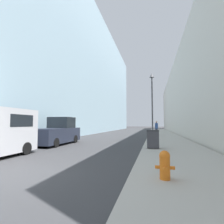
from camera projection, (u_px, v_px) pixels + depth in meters
sidewalk_right at (164, 136)px, 21.20m from camera, size 3.91×60.00×0.12m
building_left_glass at (72, 75)px, 33.51m from camera, size 12.00×60.00×21.95m
building_right_stone at (214, 97)px, 27.48m from camera, size 12.00×60.00×11.50m
fire_hydrant at (165, 164)px, 4.66m from camera, size 0.51×0.40×0.76m
trash_bin at (153, 139)px, 10.64m from camera, size 0.72×0.72×1.10m
lamppost at (152, 98)px, 15.26m from camera, size 0.39×0.39×5.95m
pickup_truck at (57, 133)px, 13.63m from camera, size 2.01×4.81×2.14m
pedestrian_on_sidewalk at (156, 128)px, 22.06m from camera, size 0.37×0.24×1.81m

